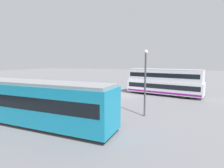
% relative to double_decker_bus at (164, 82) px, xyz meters
% --- Properties ---
extents(ground_plane, '(160.00, 160.00, 0.00)m').
position_rel_double_decker_bus_xyz_m(ground_plane, '(4.91, 2.35, -1.94)').
color(ground_plane, slate).
extents(double_decker_bus, '(10.82, 4.72, 3.80)m').
position_rel_double_decker_bus_xyz_m(double_decker_bus, '(0.00, 0.00, 0.00)').
color(double_decker_bus, white).
rests_on(double_decker_bus, ground).
extents(tram_yellow, '(14.98, 3.35, 3.41)m').
position_rel_double_decker_bus_xyz_m(tram_yellow, '(9.27, 15.96, -0.17)').
color(tram_yellow, teal).
rests_on(tram_yellow, ground).
extents(pedestrian_near_railing, '(0.42, 0.42, 1.70)m').
position_rel_double_decker_bus_xyz_m(pedestrian_near_railing, '(9.06, 8.77, -0.96)').
color(pedestrian_near_railing, '#4C3F2D').
rests_on(pedestrian_near_railing, ground).
extents(pedestrian_railing, '(7.71, 1.15, 1.08)m').
position_rel_double_decker_bus_xyz_m(pedestrian_railing, '(10.48, 7.19, -1.20)').
color(pedestrian_railing, gray).
rests_on(pedestrian_railing, ground).
extents(info_sign, '(1.09, 0.17, 2.23)m').
position_rel_double_decker_bus_xyz_m(info_sign, '(15.34, 8.00, -0.40)').
color(info_sign, slate).
rests_on(info_sign, ground).
extents(street_lamp, '(0.36, 0.36, 5.91)m').
position_rel_double_decker_bus_xyz_m(street_lamp, '(0.80, 10.91, 1.57)').
color(street_lamp, '#4C4C51').
rests_on(street_lamp, ground).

